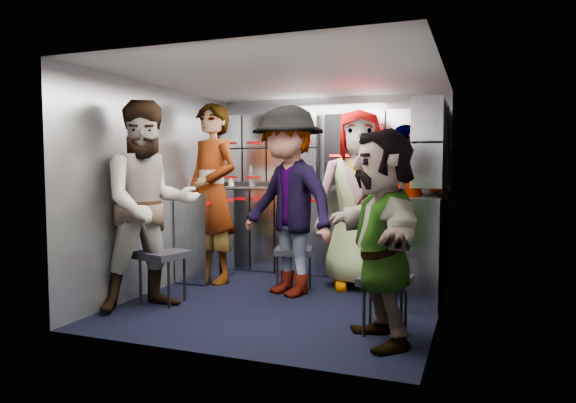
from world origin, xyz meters
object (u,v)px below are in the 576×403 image
(jump_seat_center, at_px, (361,252))
(jump_seat_mid_right, at_px, (404,258))
(jump_seat_near_left, at_px, (162,257))
(attendant_standing, at_px, (212,193))
(attendant_arc_a, at_px, (150,205))
(attendant_arc_d, at_px, (403,212))
(attendant_arc_e, at_px, (382,236))
(attendant_arc_b, at_px, (288,201))
(attendant_arc_c, at_px, (358,199))
(jump_seat_near_right, at_px, (386,283))
(jump_seat_mid_left, at_px, (294,253))

(jump_seat_center, height_order, jump_seat_mid_right, jump_seat_mid_right)
(jump_seat_near_left, relative_size, jump_seat_mid_right, 1.22)
(attendant_standing, relative_size, attendant_arc_a, 1.05)
(attendant_arc_d, height_order, attendant_arc_e, attendant_arc_d)
(attendant_arc_b, bearing_deg, attendant_arc_a, -109.77)
(jump_seat_mid_right, bearing_deg, attendant_arc_e, -88.54)
(jump_seat_center, bearing_deg, jump_seat_mid_right, -28.33)
(attendant_standing, bearing_deg, attendant_arc_c, 31.40)
(jump_seat_near_left, height_order, jump_seat_center, jump_seat_near_left)
(jump_seat_center, height_order, jump_seat_near_right, jump_seat_near_right)
(jump_seat_near_left, bearing_deg, jump_seat_mid_left, 42.43)
(attendant_standing, relative_size, attendant_arc_c, 1.05)
(jump_seat_mid_right, bearing_deg, jump_seat_mid_left, -166.12)
(jump_seat_mid_right, height_order, attendant_standing, attendant_standing)
(jump_seat_center, distance_m, attendant_arc_a, 2.32)
(attendant_arc_a, distance_m, attendant_arc_c, 2.12)
(jump_seat_near_right, xyz_separation_m, attendant_arc_a, (-2.10, -0.02, 0.54))
(attendant_arc_a, distance_m, attendant_arc_d, 2.37)
(attendant_arc_e, bearing_deg, jump_seat_center, 166.78)
(jump_seat_near_left, xyz_separation_m, attendant_arc_b, (0.98, 0.71, 0.50))
(jump_seat_mid_left, bearing_deg, attendant_arc_b, -90.00)
(attendant_arc_b, bearing_deg, jump_seat_mid_right, 50.26)
(attendant_arc_c, bearing_deg, attendant_standing, 174.51)
(attendant_standing, relative_size, attendant_arc_b, 1.05)
(jump_seat_mid_right, relative_size, attendant_arc_b, 0.22)
(jump_seat_mid_right, bearing_deg, jump_seat_near_right, -88.34)
(attendant_arc_b, distance_m, attendant_arc_d, 1.12)
(jump_seat_mid_right, xyz_separation_m, attendant_arc_b, (-1.08, -0.45, 0.57))
(jump_seat_near_right, bearing_deg, attendant_standing, 151.85)
(jump_seat_center, xyz_separation_m, attendant_arc_e, (0.54, -1.77, 0.43))
(attendant_arc_e, bearing_deg, attendant_arc_d, 151.64)
(jump_seat_mid_left, bearing_deg, jump_seat_near_right, -43.30)
(jump_seat_near_left, relative_size, attendant_arc_c, 0.27)
(attendant_arc_c, height_order, attendant_arc_e, attendant_arc_c)
(attendant_arc_b, bearing_deg, jump_seat_center, 78.46)
(attendant_standing, height_order, attendant_arc_b, attendant_standing)
(jump_seat_near_left, xyz_separation_m, attendant_arc_a, (0.00, -0.18, 0.50))
(attendant_arc_b, height_order, attendant_arc_c, same)
(attendant_standing, xyz_separation_m, attendant_arc_a, (0.00, -1.14, -0.05))
(attendant_arc_c, relative_size, attendant_arc_e, 1.20)
(jump_seat_near_right, xyz_separation_m, attendant_arc_d, (-0.04, 1.14, 0.44))
(jump_seat_mid_left, distance_m, attendant_arc_c, 0.88)
(jump_seat_near_right, xyz_separation_m, attendant_arc_c, (-0.54, 1.41, 0.54))
(jump_seat_near_left, xyz_separation_m, jump_seat_center, (1.56, 1.43, -0.08))
(jump_seat_center, relative_size, jump_seat_near_right, 0.90)
(jump_seat_near_left, bearing_deg, attendant_arc_d, 25.47)
(jump_seat_mid_right, relative_size, attendant_arc_e, 0.26)
(attendant_arc_c, bearing_deg, attendant_arc_d, -44.26)
(jump_seat_mid_right, bearing_deg, attendant_arc_a, -146.94)
(attendant_standing, height_order, attendant_arc_e, attendant_standing)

